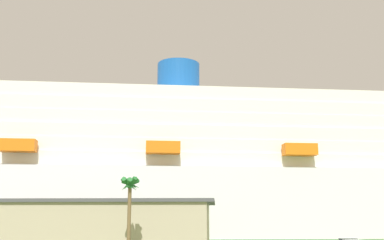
{
  "coord_description": "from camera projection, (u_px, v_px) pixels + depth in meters",
  "views": [
    {
      "loc": [
        -6.46,
        -67.76,
        4.57
      ],
      "look_at": [
        -7.45,
        24.67,
        24.15
      ],
      "focal_mm": 43.87,
      "sensor_mm": 36.0,
      "label": 1
    }
  ],
  "objects": [
    {
      "name": "palm_tree",
      "position": [
        130.0,
        190.0,
        70.26
      ],
      "size": [
        3.18,
        3.23,
        10.87
      ],
      "color": "brown",
      "rests_on": "ground_plane"
    },
    {
      "name": "terminal_building",
      "position": [
        43.0,
        222.0,
        86.42
      ],
      "size": [
        64.35,
        23.49,
        7.92
      ],
      "color": "#B7A88C",
      "rests_on": "ground_plane"
    },
    {
      "name": "cruise_ship",
      "position": [
        281.0,
        178.0,
        128.29
      ],
      "size": [
        227.46,
        55.55,
        54.6
      ],
      "color": "white",
      "rests_on": "ground_plane"
    }
  ]
}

